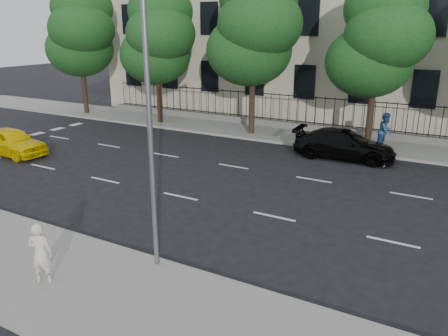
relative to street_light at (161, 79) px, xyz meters
The scene contains 15 objects.
ground 5.99m from the street_light, 144.73° to the left, with size 120.00×120.00×0.00m, color black.
near_sidewalk 6.08m from the street_light, 138.24° to the right, with size 60.00×4.00×0.15m, color gray.
far_sidewalk 16.75m from the street_light, 99.01° to the left, with size 60.00×4.00×0.15m, color gray.
lane_markings 8.67m from the street_light, 110.98° to the left, with size 49.60×4.62×0.01m, color silver, non-canonical shape.
crosswalk 18.42m from the street_light, 158.90° to the left, with size 0.50×12.10×0.01m, color silver, non-canonical shape.
iron_fence 18.21m from the street_light, 98.14° to the left, with size 30.00×0.50×2.20m.
street_light is the anchor object (origin of this frame).
tree_a 23.89m from the street_light, 140.66° to the left, with size 5.71×5.31×9.39m.
tree_b 18.99m from the street_light, 127.15° to the left, with size 5.53×5.12×8.97m.
tree_c 15.82m from the street_light, 106.43° to the left, with size 5.89×5.50×9.80m.
tree_d 15.36m from the street_light, 80.48° to the left, with size 5.34×4.94×8.84m.
yellow_taxi 15.13m from the street_light, 160.06° to the left, with size 1.70×4.22×1.44m, color #FFDC00.
black_sedan 13.57m from the street_light, 82.02° to the left, with size 2.06×5.07×1.47m, color black.
woman_near 5.34m from the street_light, 126.83° to the right, with size 0.60×0.39×1.64m, color silver.
pedestrian_far 15.90m from the street_light, 77.38° to the left, with size 0.95×0.74×1.96m, color navy.
Camera 1 is at (9.31, -10.77, 6.39)m, focal length 35.00 mm.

